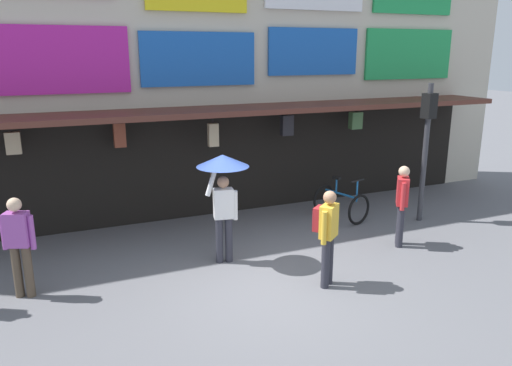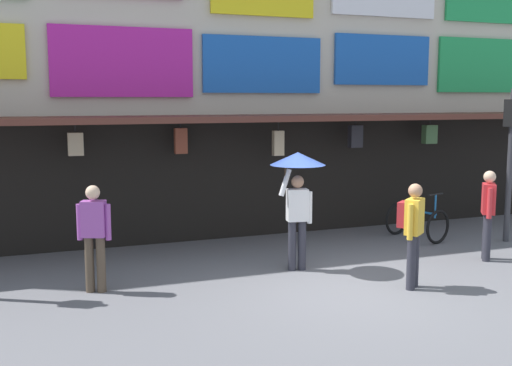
# 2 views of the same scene
# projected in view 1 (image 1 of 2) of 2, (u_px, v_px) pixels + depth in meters

# --- Properties ---
(ground_plane) EXTENTS (80.00, 80.00, 0.00)m
(ground_plane) POSITION_uv_depth(u_px,v_px,m) (271.00, 282.00, 8.54)
(ground_plane) COLOR slate
(shopfront) EXTENTS (18.00, 2.60, 8.00)m
(shopfront) POSITION_uv_depth(u_px,v_px,m) (191.00, 48.00, 11.58)
(shopfront) COLOR beige
(shopfront) RESTS_ON ground
(traffic_light_far) EXTENTS (0.31, 0.34, 3.20)m
(traffic_light_far) POSITION_uv_depth(u_px,v_px,m) (427.00, 131.00, 11.15)
(traffic_light_far) COLOR #38383D
(traffic_light_far) RESTS_ON ground
(bicycle_parked) EXTENTS (1.00, 1.31, 1.05)m
(bicycle_parked) POSITION_uv_depth(u_px,v_px,m) (341.00, 203.00, 11.71)
(bicycle_parked) COLOR black
(bicycle_parked) RESTS_ON ground
(pedestrian_with_umbrella) EXTENTS (0.96, 0.96, 2.08)m
(pedestrian_with_umbrella) POSITION_uv_depth(u_px,v_px,m) (223.00, 178.00, 8.95)
(pedestrian_with_umbrella) COLOR #2D2D38
(pedestrian_with_umbrella) RESTS_ON ground
(pedestrian_in_purple) EXTENTS (0.39, 0.45, 1.68)m
(pedestrian_in_purple) POSITION_uv_depth(u_px,v_px,m) (402.00, 201.00, 9.93)
(pedestrian_in_purple) COLOR #2D2D38
(pedestrian_in_purple) RESTS_ON ground
(pedestrian_in_white) EXTENTS (0.50, 0.34, 1.68)m
(pedestrian_in_white) POSITION_uv_depth(u_px,v_px,m) (19.00, 242.00, 7.80)
(pedestrian_in_white) COLOR brown
(pedestrian_in_white) RESTS_ON ground
(pedestrian_in_blue) EXTENTS (0.48, 0.47, 1.68)m
(pedestrian_in_blue) POSITION_uv_depth(u_px,v_px,m) (327.00, 231.00, 8.19)
(pedestrian_in_blue) COLOR #2D2D38
(pedestrian_in_blue) RESTS_ON ground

